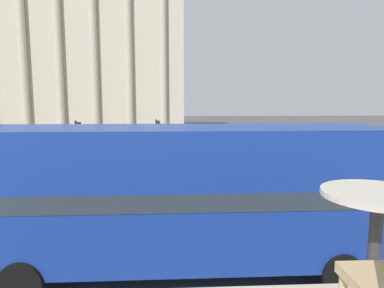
{
  "coord_description": "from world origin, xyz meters",
  "views": [
    {
      "loc": [
        0.23,
        -2.11,
        4.8
      ],
      "look_at": [
        1.2,
        15.87,
        2.48
      ],
      "focal_mm": 32.0,
      "sensor_mm": 36.0,
      "label": 1
    }
  ],
  "objects_px": {
    "traffic_light_near": "(287,164)",
    "pedestrian_olive": "(100,188)",
    "traffic_light_mid": "(78,141)",
    "double_decker_bus": "(184,193)",
    "cafe_dining_table": "(376,226)",
    "car_black": "(105,149)",
    "plaza_building_left": "(91,61)",
    "traffic_light_far": "(157,133)",
    "pedestrian_red": "(100,194)"
  },
  "relations": [
    {
      "from": "traffic_light_mid",
      "to": "pedestrian_red",
      "type": "xyz_separation_m",
      "value": [
        2.75,
        -6.92,
        -1.39
      ]
    },
    {
      "from": "traffic_light_mid",
      "to": "car_black",
      "type": "distance_m",
      "value": 7.89
    },
    {
      "from": "double_decker_bus",
      "to": "cafe_dining_table",
      "type": "height_order",
      "value": "cafe_dining_table"
    },
    {
      "from": "traffic_light_near",
      "to": "car_black",
      "type": "distance_m",
      "value": 18.31
    },
    {
      "from": "plaza_building_left",
      "to": "car_black",
      "type": "xyz_separation_m",
      "value": [
        5.29,
        -18.75,
        -9.32
      ]
    },
    {
      "from": "pedestrian_olive",
      "to": "traffic_light_mid",
      "type": "bearing_deg",
      "value": 1.43
    },
    {
      "from": "cafe_dining_table",
      "to": "plaza_building_left",
      "type": "xyz_separation_m",
      "value": [
        -12.11,
        45.57,
        5.91
      ]
    },
    {
      "from": "traffic_light_mid",
      "to": "pedestrian_olive",
      "type": "distance_m",
      "value": 6.56
    },
    {
      "from": "plaza_building_left",
      "to": "cafe_dining_table",
      "type": "bearing_deg",
      "value": -75.11
    },
    {
      "from": "traffic_light_mid",
      "to": "pedestrian_olive",
      "type": "height_order",
      "value": "traffic_light_mid"
    },
    {
      "from": "cafe_dining_table",
      "to": "pedestrian_red",
      "type": "bearing_deg",
      "value": 108.89
    },
    {
      "from": "cafe_dining_table",
      "to": "traffic_light_near",
      "type": "bearing_deg",
      "value": 73.4
    },
    {
      "from": "plaza_building_left",
      "to": "pedestrian_red",
      "type": "bearing_deg",
      "value": -76.61
    },
    {
      "from": "plaza_building_left",
      "to": "pedestrian_red",
      "type": "xyz_separation_m",
      "value": [
        7.95,
        -33.4,
        -9.07
      ]
    },
    {
      "from": "traffic_light_far",
      "to": "pedestrian_olive",
      "type": "relative_size",
      "value": 2.02
    },
    {
      "from": "traffic_light_near",
      "to": "pedestrian_red",
      "type": "xyz_separation_m",
      "value": [
        -7.67,
        0.4,
        -1.27
      ]
    },
    {
      "from": "cafe_dining_table",
      "to": "car_black",
      "type": "xyz_separation_m",
      "value": [
        -6.82,
        26.82,
        -3.41
      ]
    },
    {
      "from": "traffic_light_near",
      "to": "pedestrian_red",
      "type": "height_order",
      "value": "traffic_light_near"
    },
    {
      "from": "double_decker_bus",
      "to": "traffic_light_far",
      "type": "bearing_deg",
      "value": 97.51
    },
    {
      "from": "traffic_light_far",
      "to": "traffic_light_mid",
      "type": "bearing_deg",
      "value": -124.89
    },
    {
      "from": "cafe_dining_table",
      "to": "traffic_light_far",
      "type": "xyz_separation_m",
      "value": [
        -2.42,
        25.53,
        -1.96
      ]
    },
    {
      "from": "traffic_light_far",
      "to": "traffic_light_near",
      "type": "bearing_deg",
      "value": -66.7
    },
    {
      "from": "double_decker_bus",
      "to": "cafe_dining_table",
      "type": "relative_size",
      "value": 14.46
    },
    {
      "from": "double_decker_bus",
      "to": "traffic_light_near",
      "type": "height_order",
      "value": "double_decker_bus"
    },
    {
      "from": "traffic_light_mid",
      "to": "car_black",
      "type": "xyz_separation_m",
      "value": [
        0.09,
        7.72,
        -1.64
      ]
    },
    {
      "from": "pedestrian_olive",
      "to": "pedestrian_red",
      "type": "bearing_deg",
      "value": 170.24
    },
    {
      "from": "cafe_dining_table",
      "to": "traffic_light_far",
      "type": "height_order",
      "value": "cafe_dining_table"
    },
    {
      "from": "plaza_building_left",
      "to": "pedestrian_red",
      "type": "height_order",
      "value": "plaza_building_left"
    },
    {
      "from": "plaza_building_left",
      "to": "traffic_light_near",
      "type": "xyz_separation_m",
      "value": [
        15.62,
        -33.8,
        -7.8
      ]
    },
    {
      "from": "traffic_light_mid",
      "to": "traffic_light_far",
      "type": "bearing_deg",
      "value": 55.11
    },
    {
      "from": "traffic_light_near",
      "to": "car_black",
      "type": "relative_size",
      "value": 0.8
    },
    {
      "from": "traffic_light_near",
      "to": "pedestrian_olive",
      "type": "distance_m",
      "value": 8.13
    },
    {
      "from": "traffic_light_mid",
      "to": "pedestrian_red",
      "type": "bearing_deg",
      "value": -68.36
    },
    {
      "from": "double_decker_bus",
      "to": "pedestrian_red",
      "type": "bearing_deg",
      "value": 126.55
    },
    {
      "from": "cafe_dining_table",
      "to": "pedestrian_red",
      "type": "xyz_separation_m",
      "value": [
        -4.17,
        12.17,
        -3.16
      ]
    },
    {
      "from": "traffic_light_mid",
      "to": "pedestrian_olive",
      "type": "relative_size",
      "value": 2.22
    },
    {
      "from": "traffic_light_mid",
      "to": "pedestrian_red",
      "type": "relative_size",
      "value": 2.16
    },
    {
      "from": "traffic_light_mid",
      "to": "pedestrian_olive",
      "type": "bearing_deg",
      "value": -66.77
    },
    {
      "from": "traffic_light_far",
      "to": "car_black",
      "type": "distance_m",
      "value": 4.8
    },
    {
      "from": "car_black",
      "to": "pedestrian_olive",
      "type": "xyz_separation_m",
      "value": [
        2.43,
        -13.6,
        0.22
      ]
    },
    {
      "from": "pedestrian_red",
      "to": "traffic_light_mid",
      "type": "bearing_deg",
      "value": 38.04
    },
    {
      "from": "double_decker_bus",
      "to": "traffic_light_near",
      "type": "bearing_deg",
      "value": 48.66
    },
    {
      "from": "pedestrian_red",
      "to": "pedestrian_olive",
      "type": "xyz_separation_m",
      "value": [
        -0.22,
        1.04,
        -0.03
      ]
    },
    {
      "from": "double_decker_bus",
      "to": "car_black",
      "type": "distance_m",
      "value": 20.52
    },
    {
      "from": "traffic_light_near",
      "to": "traffic_light_mid",
      "type": "bearing_deg",
      "value": 144.88
    },
    {
      "from": "pedestrian_red",
      "to": "traffic_light_far",
      "type": "bearing_deg",
      "value": 8.97
    },
    {
      "from": "traffic_light_mid",
      "to": "pedestrian_olive",
      "type": "xyz_separation_m",
      "value": [
        2.52,
        -5.88,
        -1.42
      ]
    },
    {
      "from": "plaza_building_left",
      "to": "traffic_light_mid",
      "type": "bearing_deg",
      "value": -78.89
    },
    {
      "from": "traffic_light_far",
      "to": "pedestrian_red",
      "type": "relative_size",
      "value": 1.97
    },
    {
      "from": "double_decker_bus",
      "to": "pedestrian_olive",
      "type": "height_order",
      "value": "double_decker_bus"
    }
  ]
}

